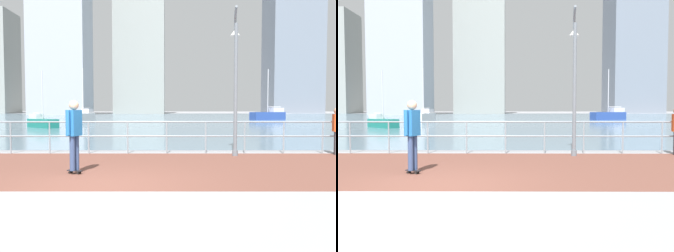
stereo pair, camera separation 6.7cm
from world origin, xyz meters
TOP-DOWN VIEW (x-y plane):
  - ground at (0.00, 40.00)m, footprint 220.00×220.00m
  - brick_paving at (0.00, 2.34)m, footprint 28.00×5.73m
  - harbor_water at (0.00, 50.21)m, footprint 180.00×88.00m
  - waterfront_railing at (-0.00, 5.21)m, footprint 25.25×0.06m
  - lamppost at (3.76, 4.78)m, footprint 0.36×0.82m
  - skateboarder at (-0.88, 1.33)m, footprint 0.41×0.54m
  - sailboat_ivory at (-8.88, 35.59)m, footprint 2.09×4.77m
  - sailboat_gray at (15.36, 41.09)m, footprint 5.15×3.23m
  - sailboat_teal at (-9.04, 21.79)m, footprint 3.21×3.00m
  - tower_slate at (40.84, 105.07)m, footprint 15.42×15.03m
  - tower_concrete at (-23.72, 75.86)m, footprint 12.77×10.89m
  - tower_glass at (-6.46, 93.70)m, footprint 13.77×14.48m

SIDE VIEW (x-z plane):
  - ground at x=0.00m, z-range 0.00..0.00m
  - harbor_water at x=0.00m, z-range 0.00..0.00m
  - brick_paving at x=0.00m, z-range 0.00..0.01m
  - sailboat_teal at x=-9.04m, z-range -1.91..2.81m
  - sailboat_ivory at x=-8.88m, z-range -2.62..3.86m
  - sailboat_gray at x=15.36m, z-range -2.80..4.13m
  - waterfront_railing at x=0.00m, z-range 0.22..1.39m
  - skateboarder at x=-0.88m, z-range 0.19..2.02m
  - lamppost at x=3.76m, z-range 0.27..5.35m
  - tower_glass at x=-6.46m, z-range -0.83..33.87m
  - tower_slate at x=40.84m, z-range -0.83..40.04m
  - tower_concrete at x=-23.72m, z-range -0.83..48.49m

